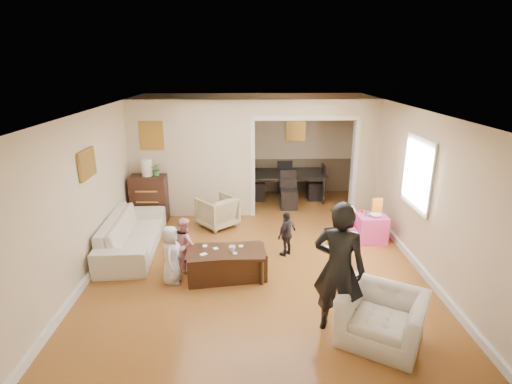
{
  "coord_description": "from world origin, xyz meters",
  "views": [
    {
      "loc": [
        -0.16,
        -6.84,
        3.34
      ],
      "look_at": [
        0.0,
        0.2,
        1.05
      ],
      "focal_mm": 28.05,
      "sensor_mm": 36.0,
      "label": 1
    }
  ],
  "objects_px": {
    "table_lamp": "(147,168)",
    "adult_person": "(339,269)",
    "dresser": "(150,199)",
    "dining_table": "(286,186)",
    "child_toddler": "(287,234)",
    "armchair_front": "(382,318)",
    "coffee_cup": "(232,249)",
    "armchair_back": "(217,212)",
    "play_table": "(370,227)",
    "cyan_cup": "(367,214)",
    "coffee_table": "(226,264)",
    "child_kneel_b": "(185,244)",
    "sofa": "(133,234)",
    "child_kneel_a": "(171,255)"
  },
  "relations": [
    {
      "from": "table_lamp",
      "to": "adult_person",
      "type": "distance_m",
      "value": 5.05
    },
    {
      "from": "dresser",
      "to": "dining_table",
      "type": "xyz_separation_m",
      "value": [
        3.11,
        1.41,
        -0.18
      ]
    },
    {
      "from": "dresser",
      "to": "adult_person",
      "type": "bearing_deg",
      "value": -49.7
    },
    {
      "from": "child_toddler",
      "to": "armchair_front",
      "type": "bearing_deg",
      "value": 63.56
    },
    {
      "from": "table_lamp",
      "to": "adult_person",
      "type": "relative_size",
      "value": 0.2
    },
    {
      "from": "coffee_cup",
      "to": "adult_person",
      "type": "distance_m",
      "value": 1.96
    },
    {
      "from": "table_lamp",
      "to": "armchair_back",
      "type": "bearing_deg",
      "value": -11.78
    },
    {
      "from": "dining_table",
      "to": "adult_person",
      "type": "xyz_separation_m",
      "value": [
        0.15,
        -5.25,
        0.55
      ]
    },
    {
      "from": "coffee_cup",
      "to": "adult_person",
      "type": "height_order",
      "value": "adult_person"
    },
    {
      "from": "play_table",
      "to": "child_toddler",
      "type": "height_order",
      "value": "child_toddler"
    },
    {
      "from": "cyan_cup",
      "to": "dining_table",
      "type": "distance_m",
      "value": 2.88
    },
    {
      "from": "coffee_table",
      "to": "armchair_front",
      "type": "bearing_deg",
      "value": -38.84
    },
    {
      "from": "child_kneel_b",
      "to": "child_toddler",
      "type": "distance_m",
      "value": 1.81
    },
    {
      "from": "table_lamp",
      "to": "coffee_table",
      "type": "distance_m",
      "value": 3.18
    },
    {
      "from": "armchair_front",
      "to": "child_kneel_b",
      "type": "bearing_deg",
      "value": 175.73
    },
    {
      "from": "play_table",
      "to": "child_kneel_b",
      "type": "relative_size",
      "value": 0.61
    },
    {
      "from": "sofa",
      "to": "dining_table",
      "type": "bearing_deg",
      "value": -50.36
    },
    {
      "from": "sofa",
      "to": "child_kneel_b",
      "type": "bearing_deg",
      "value": -126.36
    },
    {
      "from": "play_table",
      "to": "child_kneel_b",
      "type": "bearing_deg",
      "value": -163.0
    },
    {
      "from": "child_toddler",
      "to": "coffee_table",
      "type": "bearing_deg",
      "value": -12.87
    },
    {
      "from": "cyan_cup",
      "to": "adult_person",
      "type": "xyz_separation_m",
      "value": [
        -1.17,
        -2.7,
        0.32
      ]
    },
    {
      "from": "armchair_back",
      "to": "adult_person",
      "type": "distance_m",
      "value": 3.99
    },
    {
      "from": "dresser",
      "to": "adult_person",
      "type": "distance_m",
      "value": 5.05
    },
    {
      "from": "dresser",
      "to": "adult_person",
      "type": "height_order",
      "value": "adult_person"
    },
    {
      "from": "armchair_front",
      "to": "child_kneel_b",
      "type": "xyz_separation_m",
      "value": [
        -2.7,
        1.91,
        0.13
      ]
    },
    {
      "from": "dining_table",
      "to": "child_kneel_b",
      "type": "relative_size",
      "value": 2.15
    },
    {
      "from": "coffee_cup",
      "to": "dining_table",
      "type": "bearing_deg",
      "value": 72.45
    },
    {
      "from": "dresser",
      "to": "coffee_table",
      "type": "distance_m",
      "value": 3.04
    },
    {
      "from": "adult_person",
      "to": "child_kneel_b",
      "type": "bearing_deg",
      "value": -13.09
    },
    {
      "from": "coffee_table",
      "to": "child_kneel_a",
      "type": "relative_size",
      "value": 1.31
    },
    {
      "from": "dresser",
      "to": "dining_table",
      "type": "relative_size",
      "value": 0.53
    },
    {
      "from": "dining_table",
      "to": "sofa",
      "type": "bearing_deg",
      "value": -138.83
    },
    {
      "from": "dining_table",
      "to": "coffee_cup",
      "type": "bearing_deg",
      "value": -108.77
    },
    {
      "from": "armchair_back",
      "to": "child_kneel_a",
      "type": "distance_m",
      "value": 2.36
    },
    {
      "from": "child_toddler",
      "to": "cyan_cup",
      "type": "bearing_deg",
      "value": 150.7
    },
    {
      "from": "sofa",
      "to": "coffee_cup",
      "type": "xyz_separation_m",
      "value": [
        1.88,
        -1.07,
        0.19
      ]
    },
    {
      "from": "table_lamp",
      "to": "cyan_cup",
      "type": "distance_m",
      "value": 4.62
    },
    {
      "from": "cyan_cup",
      "to": "table_lamp",
      "type": "bearing_deg",
      "value": 165.52
    },
    {
      "from": "sofa",
      "to": "dining_table",
      "type": "relative_size",
      "value": 1.16
    },
    {
      "from": "armchair_front",
      "to": "child_toddler",
      "type": "height_order",
      "value": "child_toddler"
    },
    {
      "from": "cyan_cup",
      "to": "adult_person",
      "type": "relative_size",
      "value": 0.04
    },
    {
      "from": "armchair_back",
      "to": "dresser",
      "type": "bearing_deg",
      "value": -52.32
    },
    {
      "from": "armchair_back",
      "to": "dining_table",
      "type": "distance_m",
      "value": 2.36
    },
    {
      "from": "armchair_back",
      "to": "coffee_cup",
      "type": "distance_m",
      "value": 2.23
    },
    {
      "from": "armchair_back",
      "to": "adult_person",
      "type": "xyz_separation_m",
      "value": [
        1.77,
        -3.53,
        0.57
      ]
    },
    {
      "from": "armchair_back",
      "to": "table_lamp",
      "type": "xyz_separation_m",
      "value": [
        -1.49,
        0.31,
        0.89
      ]
    },
    {
      "from": "coffee_table",
      "to": "child_kneel_a",
      "type": "xyz_separation_m",
      "value": [
        -0.85,
        -0.15,
        0.24
      ]
    },
    {
      "from": "coffee_table",
      "to": "child_toddler",
      "type": "distance_m",
      "value": 1.3
    },
    {
      "from": "sofa",
      "to": "child_kneel_b",
      "type": "distance_m",
      "value": 1.3
    },
    {
      "from": "armchair_back",
      "to": "play_table",
      "type": "xyz_separation_m",
      "value": [
        3.04,
        -0.78,
        -0.06
      ]
    }
  ]
}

